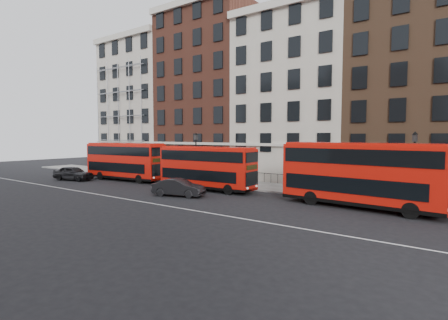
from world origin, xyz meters
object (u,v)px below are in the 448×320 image
Objects in this scene: bus_a at (125,160)px; car_rear at (73,173)px; car_front at (179,187)px; bus_b at (206,167)px; bus_c at (360,173)px.

car_rear is at bearing -150.03° from bus_a.
car_rear is 1.08× the size of car_front.
bus_a reaches higher than bus_b.
bus_c is (14.01, 0.00, 0.28)m from bus_b.
bus_c reaches higher than bus_a.
bus_b is at bearing -14.07° from car_front.
bus_a is at bearing 177.89° from bus_b.
bus_a is 1.06× the size of bus_b.
car_front is (12.26, -3.97, -1.57)m from bus_a.
bus_b is (12.09, 0.00, -0.10)m from bus_a.
car_front is (0.18, -3.98, -1.47)m from bus_b.
bus_a is 2.31× the size of car_front.
bus_a is 6.24m from car_rear.
car_rear is at bearing 71.63° from car_front.
car_front is at bearing -159.38° from bus_c.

